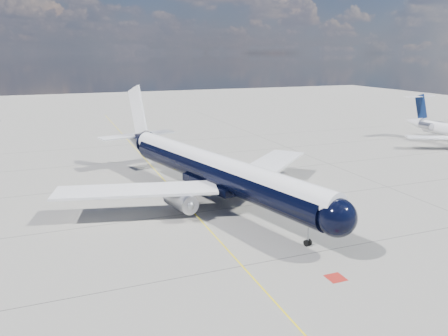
# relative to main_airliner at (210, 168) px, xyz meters

# --- Properties ---
(ground) EXTENTS (320.00, 320.00, 0.00)m
(ground) POSITION_rel_main_airliner_xyz_m (-3.52, 16.09, -4.40)
(ground) COLOR gray
(ground) RESTS_ON ground
(taxiway_centerline) EXTENTS (0.16, 160.00, 0.01)m
(taxiway_centerline) POSITION_rel_main_airliner_xyz_m (-3.52, 11.09, -4.39)
(taxiway_centerline) COLOR yellow
(taxiway_centerline) RESTS_ON ground
(red_marking) EXTENTS (1.60, 1.60, 0.01)m
(red_marking) POSITION_rel_main_airliner_xyz_m (3.28, -23.91, -4.39)
(red_marking) COLOR maroon
(red_marking) RESTS_ON ground
(main_airliner) EXTENTS (39.01, 48.29, 14.17)m
(main_airliner) POSITION_rel_main_airliner_xyz_m (0.00, 0.00, 0.00)
(main_airliner) COLOR black
(main_airliner) RESTS_ON ground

